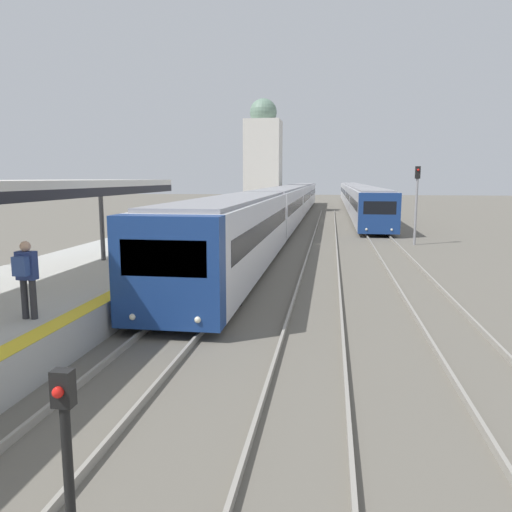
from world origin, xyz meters
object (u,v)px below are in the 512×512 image
(train_near, at_px, (288,202))
(train_far, at_px, (356,195))
(signal_post_near, at_px, (67,449))
(person_on_platform, at_px, (26,273))
(signal_mast_far, at_px, (417,195))

(train_near, relative_size, train_far, 1.05)
(train_near, xyz_separation_m, train_far, (6.89, 20.19, -0.03))
(train_near, distance_m, train_far, 21.33)
(train_far, height_order, signal_post_near, train_far)
(person_on_platform, distance_m, signal_mast_far, 23.24)
(train_far, relative_size, signal_post_near, 31.08)
(train_far, xyz_separation_m, signal_post_near, (-5.54, -60.56, -0.42))
(person_on_platform, relative_size, train_far, 0.03)
(person_on_platform, distance_m, train_near, 35.16)
(person_on_platform, height_order, signal_mast_far, signal_mast_far)
(person_on_platform, relative_size, signal_post_near, 0.81)
(person_on_platform, bearing_deg, train_far, 80.38)
(person_on_platform, height_order, train_far, train_far)
(signal_mast_far, bearing_deg, signal_post_near, -105.86)
(signal_mast_far, bearing_deg, person_on_platform, -118.62)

